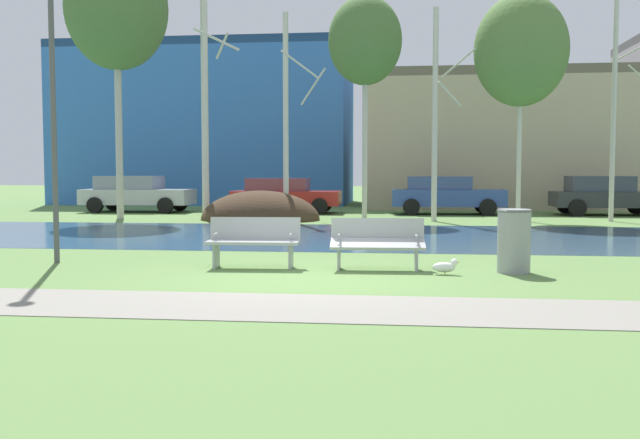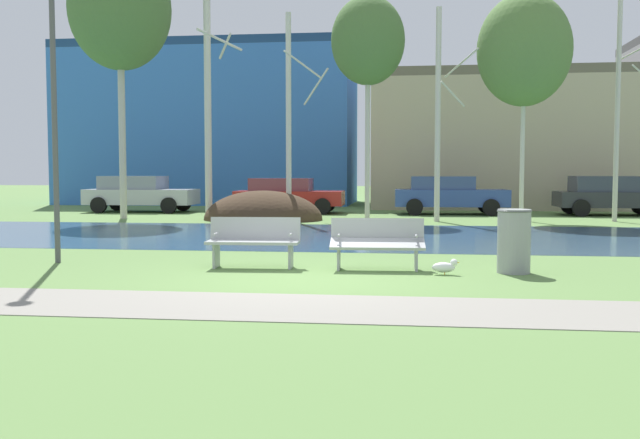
{
  "view_description": "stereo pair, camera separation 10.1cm",
  "coord_description": "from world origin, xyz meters",
  "px_view_note": "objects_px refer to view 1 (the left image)",
  "views": [
    {
      "loc": [
        1.51,
        -11.0,
        1.68
      ],
      "look_at": [
        0.04,
        1.57,
        0.83
      ],
      "focal_mm": 40.31,
      "sensor_mm": 36.0,
      "label": 1
    },
    {
      "loc": [
        1.61,
        -10.99,
        1.68
      ],
      "look_at": [
        0.04,
        1.57,
        0.83
      ],
      "focal_mm": 40.31,
      "sensor_mm": 36.0,
      "label": 2
    }
  ],
  "objects_px": {
    "trash_bin": "(514,240)",
    "seagull": "(445,267)",
    "streetlamp": "(52,43)",
    "parked_wagon_fourth_dark": "(605,195)",
    "bench_right": "(378,242)",
    "parked_van_nearest_silver": "(136,193)",
    "parked_hatch_third_blue": "(446,194)",
    "bench_left": "(254,241)",
    "parked_sedan_second_red": "(284,195)"
  },
  "relations": [
    {
      "from": "trash_bin",
      "to": "parked_wagon_fourth_dark",
      "type": "distance_m",
      "value": 17.31
    },
    {
      "from": "bench_right",
      "to": "parked_van_nearest_silver",
      "type": "height_order",
      "value": "parked_van_nearest_silver"
    },
    {
      "from": "parked_van_nearest_silver",
      "to": "bench_right",
      "type": "bearing_deg",
      "value": -57.03
    },
    {
      "from": "streetlamp",
      "to": "parked_wagon_fourth_dark",
      "type": "xyz_separation_m",
      "value": [
        13.95,
        15.96,
        -3.2
      ]
    },
    {
      "from": "streetlamp",
      "to": "bench_left",
      "type": "bearing_deg",
      "value": -3.5
    },
    {
      "from": "bench_left",
      "to": "trash_bin",
      "type": "height_order",
      "value": "trash_bin"
    },
    {
      "from": "parked_wagon_fourth_dark",
      "to": "bench_left",
      "type": "bearing_deg",
      "value": -122.27
    },
    {
      "from": "seagull",
      "to": "trash_bin",
      "type": "bearing_deg",
      "value": 17.63
    },
    {
      "from": "parked_wagon_fourth_dark",
      "to": "parked_hatch_third_blue",
      "type": "bearing_deg",
      "value": -179.08
    },
    {
      "from": "bench_left",
      "to": "parked_hatch_third_blue",
      "type": "distance_m",
      "value": 16.63
    },
    {
      "from": "streetlamp",
      "to": "parked_sedan_second_red",
      "type": "relative_size",
      "value": 1.41
    },
    {
      "from": "parked_van_nearest_silver",
      "to": "parked_sedan_second_red",
      "type": "height_order",
      "value": "parked_van_nearest_silver"
    },
    {
      "from": "trash_bin",
      "to": "parked_hatch_third_blue",
      "type": "bearing_deg",
      "value": 90.7
    },
    {
      "from": "parked_sedan_second_red",
      "to": "seagull",
      "type": "bearing_deg",
      "value": -71.91
    },
    {
      "from": "seagull",
      "to": "streetlamp",
      "type": "height_order",
      "value": "streetlamp"
    },
    {
      "from": "bench_right",
      "to": "trash_bin",
      "type": "relative_size",
      "value": 1.54
    },
    {
      "from": "seagull",
      "to": "parked_hatch_third_blue",
      "type": "relative_size",
      "value": 0.1
    },
    {
      "from": "bench_left",
      "to": "parked_hatch_third_blue",
      "type": "xyz_separation_m",
      "value": [
        4.21,
        16.09,
        0.31
      ]
    },
    {
      "from": "streetlamp",
      "to": "parked_hatch_third_blue",
      "type": "bearing_deg",
      "value": 63.4
    },
    {
      "from": "seagull",
      "to": "parked_sedan_second_red",
      "type": "bearing_deg",
      "value": 108.09
    },
    {
      "from": "bench_left",
      "to": "seagull",
      "type": "relative_size",
      "value": 3.64
    },
    {
      "from": "trash_bin",
      "to": "streetlamp",
      "type": "bearing_deg",
      "value": 177.53
    },
    {
      "from": "bench_left",
      "to": "parked_sedan_second_red",
      "type": "xyz_separation_m",
      "value": [
        -2.16,
        16.17,
        0.27
      ]
    },
    {
      "from": "parked_van_nearest_silver",
      "to": "parked_hatch_third_blue",
      "type": "relative_size",
      "value": 1.02
    },
    {
      "from": "seagull",
      "to": "streetlamp",
      "type": "bearing_deg",
      "value": 174.2
    },
    {
      "from": "parked_wagon_fourth_dark",
      "to": "parked_van_nearest_silver",
      "type": "bearing_deg",
      "value": 179.97
    },
    {
      "from": "streetlamp",
      "to": "parked_sedan_second_red",
      "type": "height_order",
      "value": "streetlamp"
    },
    {
      "from": "trash_bin",
      "to": "parked_van_nearest_silver",
      "type": "relative_size",
      "value": 0.24
    },
    {
      "from": "seagull",
      "to": "streetlamp",
      "type": "relative_size",
      "value": 0.07
    },
    {
      "from": "bench_right",
      "to": "parked_van_nearest_silver",
      "type": "relative_size",
      "value": 0.37
    },
    {
      "from": "bench_left",
      "to": "trash_bin",
      "type": "relative_size",
      "value": 1.54
    },
    {
      "from": "parked_hatch_third_blue",
      "to": "parked_wagon_fourth_dark",
      "type": "distance_m",
      "value": 6.01
    },
    {
      "from": "streetlamp",
      "to": "parked_van_nearest_silver",
      "type": "bearing_deg",
      "value": 106.15
    },
    {
      "from": "streetlamp",
      "to": "parked_hatch_third_blue",
      "type": "relative_size",
      "value": 1.4
    },
    {
      "from": "trash_bin",
      "to": "streetlamp",
      "type": "xyz_separation_m",
      "value": [
        -8.14,
        0.35,
        3.44
      ]
    },
    {
      "from": "bench_right",
      "to": "streetlamp",
      "type": "height_order",
      "value": "streetlamp"
    },
    {
      "from": "bench_left",
      "to": "parked_van_nearest_silver",
      "type": "distance_m",
      "value": 18.23
    },
    {
      "from": "trash_bin",
      "to": "seagull",
      "type": "height_order",
      "value": "trash_bin"
    },
    {
      "from": "streetlamp",
      "to": "parked_wagon_fourth_dark",
      "type": "height_order",
      "value": "streetlamp"
    },
    {
      "from": "bench_right",
      "to": "parked_van_nearest_silver",
      "type": "bearing_deg",
      "value": 122.97
    },
    {
      "from": "parked_van_nearest_silver",
      "to": "parked_wagon_fourth_dark",
      "type": "relative_size",
      "value": 1.08
    },
    {
      "from": "seagull",
      "to": "parked_wagon_fourth_dark",
      "type": "height_order",
      "value": "parked_wagon_fourth_dark"
    },
    {
      "from": "bench_right",
      "to": "seagull",
      "type": "distance_m",
      "value": 1.27
    },
    {
      "from": "streetlamp",
      "to": "parked_sedan_second_red",
      "type": "xyz_separation_m",
      "value": [
        1.57,
        15.94,
        -3.24
      ]
    },
    {
      "from": "trash_bin",
      "to": "parked_wagon_fourth_dark",
      "type": "height_order",
      "value": "parked_wagon_fourth_dark"
    },
    {
      "from": "trash_bin",
      "to": "parked_wagon_fourth_dark",
      "type": "xyz_separation_m",
      "value": [
        5.81,
        16.31,
        0.24
      ]
    },
    {
      "from": "seagull",
      "to": "bench_left",
      "type": "bearing_deg",
      "value": 171.59
    },
    {
      "from": "parked_sedan_second_red",
      "to": "parked_hatch_third_blue",
      "type": "xyz_separation_m",
      "value": [
        6.38,
        -0.08,
        0.04
      ]
    },
    {
      "from": "parked_sedan_second_red",
      "to": "parked_hatch_third_blue",
      "type": "distance_m",
      "value": 6.38
    },
    {
      "from": "bench_left",
      "to": "streetlamp",
      "type": "relative_size",
      "value": 0.27
    }
  ]
}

